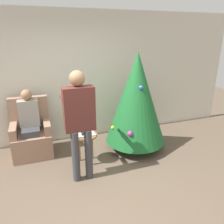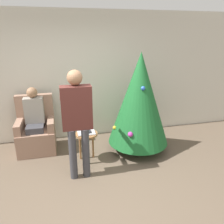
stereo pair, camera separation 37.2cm
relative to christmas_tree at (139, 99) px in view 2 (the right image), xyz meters
name	(u,v)px [view 2 (the right image)]	position (x,y,z in m)	size (l,w,h in m)	color
ground_plane	(89,203)	(-1.18, -1.28, -1.06)	(14.00, 14.00, 0.00)	brown
wall_back	(72,78)	(-1.18, 0.95, 0.29)	(8.00, 0.06, 2.70)	beige
christmas_tree	(139,99)	(0.00, 0.00, 0.00)	(1.18, 1.18, 1.94)	brown
armchair	(37,132)	(-1.97, 0.48, -0.69)	(0.71, 0.65, 1.10)	#93705B
person_seated	(35,117)	(-1.97, 0.45, -0.35)	(0.36, 0.46, 1.28)	#38383D
person_standing	(77,115)	(-1.22, -0.59, 0.00)	(0.47, 0.57, 1.74)	#38383D
side_stool	(87,138)	(-1.05, -0.17, -0.61)	(0.40, 0.40, 0.55)	olive
laptop	(86,133)	(-1.05, -0.17, -0.50)	(0.31, 0.23, 0.02)	silver
book	(86,132)	(-1.05, -0.17, -0.48)	(0.16, 0.13, 0.02)	black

